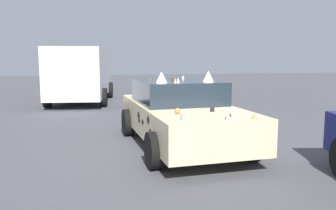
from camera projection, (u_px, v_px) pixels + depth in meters
ground_plane at (182, 146)px, 7.55m from camera, size 60.00×60.00×0.00m
art_car_decorated at (181, 113)px, 7.51m from camera, size 4.42×2.29×1.61m
parked_van_row_back_far at (81, 72)px, 14.67m from camera, size 5.26×2.80×2.26m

